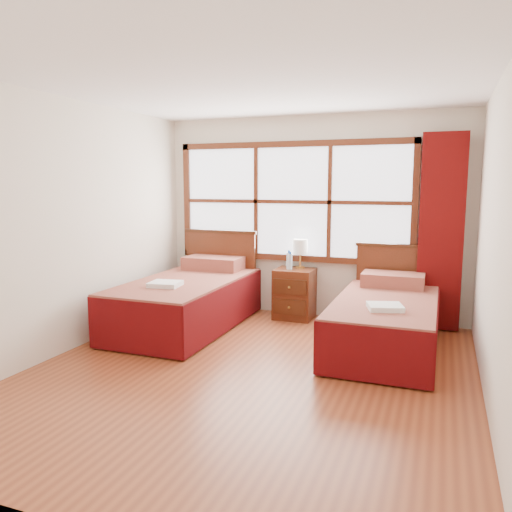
% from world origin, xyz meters
% --- Properties ---
extents(floor, '(4.50, 4.50, 0.00)m').
position_xyz_m(floor, '(0.00, 0.00, 0.00)').
color(floor, brown).
rests_on(floor, ground).
extents(ceiling, '(4.50, 4.50, 0.00)m').
position_xyz_m(ceiling, '(0.00, 0.00, 2.60)').
color(ceiling, white).
rests_on(ceiling, wall_back).
extents(wall_back, '(4.00, 0.00, 4.00)m').
position_xyz_m(wall_back, '(0.00, 2.25, 1.30)').
color(wall_back, silver).
rests_on(wall_back, floor).
extents(wall_left, '(0.00, 4.50, 4.50)m').
position_xyz_m(wall_left, '(-2.00, 0.00, 1.30)').
color(wall_left, silver).
rests_on(wall_left, floor).
extents(wall_right, '(0.00, 4.50, 4.50)m').
position_xyz_m(wall_right, '(2.00, 0.00, 1.30)').
color(wall_right, silver).
rests_on(wall_right, floor).
extents(window, '(3.16, 0.06, 1.56)m').
position_xyz_m(window, '(-0.25, 2.21, 1.50)').
color(window, white).
rests_on(window, wall_back).
extents(curtain, '(0.50, 0.16, 2.30)m').
position_xyz_m(curtain, '(1.60, 2.11, 1.17)').
color(curtain, '#5C0909').
rests_on(curtain, wall_back).
extents(bed_left, '(1.13, 2.19, 1.10)m').
position_xyz_m(bed_left, '(-1.25, 1.20, 0.34)').
color(bed_left, '#3D1D0C').
rests_on(bed_left, floor).
extents(bed_right, '(1.04, 2.06, 1.01)m').
position_xyz_m(bed_right, '(1.10, 1.20, 0.31)').
color(bed_right, '#3D1D0C').
rests_on(bed_right, floor).
extents(nightstand, '(0.49, 0.48, 0.65)m').
position_xyz_m(nightstand, '(-0.14, 1.99, 0.32)').
color(nightstand, '#532412').
rests_on(nightstand, floor).
extents(towels_left, '(0.37, 0.33, 0.05)m').
position_xyz_m(towels_left, '(-1.28, 0.71, 0.61)').
color(towels_left, white).
rests_on(towels_left, bed_left).
extents(towels_right, '(0.39, 0.36, 0.05)m').
position_xyz_m(towels_right, '(1.13, 0.70, 0.56)').
color(towels_right, white).
rests_on(towels_right, bed_right).
extents(lamp, '(0.19, 0.19, 0.38)m').
position_xyz_m(lamp, '(-0.10, 2.11, 0.91)').
color(lamp, '#C38D3E').
rests_on(lamp, nightstand).
extents(bottle_near, '(0.06, 0.06, 0.23)m').
position_xyz_m(bottle_near, '(-0.19, 1.95, 0.75)').
color(bottle_near, silver).
rests_on(bottle_near, nightstand).
extents(bottle_far, '(0.06, 0.06, 0.25)m').
position_xyz_m(bottle_far, '(-0.21, 1.98, 0.76)').
color(bottle_far, silver).
rests_on(bottle_far, nightstand).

